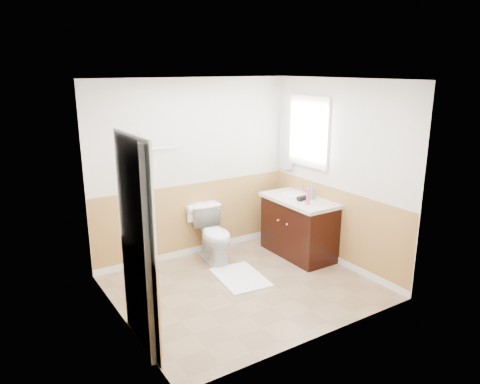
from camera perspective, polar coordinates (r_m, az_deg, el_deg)
floor at (r=5.72m, az=0.51°, el=-11.89°), size 3.00×3.00×0.00m
ceiling at (r=5.08m, az=0.58°, el=14.01°), size 3.00×3.00×0.00m
wall_back at (r=6.36m, az=-5.87°, el=2.87°), size 3.00×0.00×3.00m
wall_front at (r=4.28m, az=10.10°, el=-3.58°), size 3.00×0.00×3.00m
wall_left at (r=4.65m, az=-15.14°, el=-2.35°), size 0.00×3.00×3.00m
wall_right at (r=6.19m, az=12.27°, el=2.24°), size 0.00×3.00×3.00m
wainscot_back at (r=6.56m, az=-5.64°, el=-3.55°), size 3.00×0.00×3.00m
wainscot_front at (r=4.59m, az=9.55°, el=-12.43°), size 3.00×0.00×3.00m
wainscot_left at (r=4.93m, az=-14.38°, el=-10.65°), size 0.00×2.60×2.60m
wainscot_right at (r=6.39m, az=11.81°, el=-4.33°), size 0.00×2.60×2.60m
toilet at (r=6.32m, az=-3.30°, el=-5.37°), size 0.50×0.79×0.76m
bath_mat at (r=5.94m, az=0.04°, el=-10.71°), size 0.63×0.85×0.02m
vanity_cabinet at (r=6.54m, az=7.42°, el=-4.58°), size 0.55×1.10×0.80m
vanity_knob_left at (r=6.24m, az=5.93°, el=-4.07°), size 0.03×0.03×0.03m
vanity_knob_right at (r=6.39m, az=4.82°, el=-3.57°), size 0.03×0.03×0.03m
countertop at (r=6.41m, az=7.48°, el=-1.02°), size 0.60×1.15×0.05m
sink_basin at (r=6.51m, az=6.71°, el=-0.40°), size 0.36×0.36×0.02m
faucet at (r=6.61m, az=7.94°, el=0.34°), size 0.02×0.02×0.14m
lotion_bottle at (r=6.11m, az=8.58°, el=-0.57°), size 0.05×0.05×0.22m
soap_dispenser at (r=6.38m, az=9.03°, el=-0.01°), size 0.10×0.11×0.20m
hair_dryer_body at (r=6.29m, az=7.81°, el=-0.77°), size 0.14×0.07×0.07m
hair_dryer_handle at (r=6.26m, az=7.76°, el=-1.14°), size 0.03×0.03×0.07m
mirror_panel at (r=6.92m, az=5.86°, el=6.43°), size 0.02×0.35×0.90m
window_frame at (r=6.50m, az=8.68°, el=7.53°), size 0.04×0.80×1.00m
window_glass at (r=6.51m, az=8.79°, el=7.54°), size 0.01×0.70×0.90m
door at (r=4.36m, az=-11.83°, el=-6.58°), size 0.29×0.78×2.04m
door_frame at (r=4.33m, az=-12.78°, el=-6.64°), size 0.02×0.92×2.10m
door_knob at (r=4.69m, az=-12.56°, el=-5.92°), size 0.06×0.06×0.06m
towel_bar at (r=6.02m, az=-10.42°, el=5.38°), size 0.62×0.02×0.02m
tp_holder_bar at (r=6.40m, az=-6.24°, el=-2.16°), size 0.14×0.02×0.02m
tp_roll at (r=6.40m, az=-6.24°, el=-2.16°), size 0.10×0.11×0.11m
tp_sheet at (r=6.43m, az=-6.21°, el=-3.10°), size 0.10×0.01×0.16m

